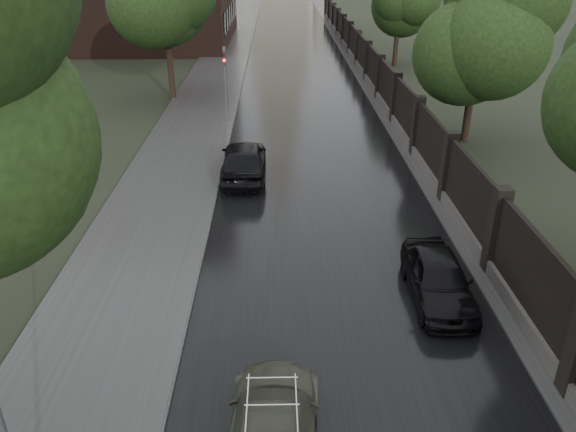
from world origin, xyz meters
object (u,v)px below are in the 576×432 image
Objects in this scene: hatchback_left at (244,159)px; tree_left_far at (165,9)px; traffic_light at (225,79)px; car_right_near at (438,278)px; volga_sedan at (272,432)px; tree_right_b at (479,35)px.

tree_left_far is at bearing -68.95° from hatchback_left.
traffic_light reaches higher than hatchback_left.
volga_sedan is at bearing -130.50° from car_right_near.
hatchback_left is at bearing 123.06° from car_right_near.
traffic_light is at bearing 113.49° from car_right_near.
traffic_light is at bearing 165.76° from tree_right_b.
traffic_light is 0.93× the size of volga_sedan.
tree_right_b is at bearing -14.24° from traffic_light.
hatchback_left is at bearing -81.40° from volga_sedan.
traffic_light is at bearing -79.79° from volga_sedan.
hatchback_left is (1.27, -7.46, -1.63)m from traffic_light.
volga_sedan is at bearing -83.36° from traffic_light.
volga_sedan is at bearing -116.70° from tree_right_b.
tree_right_b is 1.75× the size of traffic_light.
hatchback_left is at bearing -157.05° from tree_right_b.
tree_right_b reaches higher than hatchback_left.
tree_right_b reaches higher than car_right_near.
traffic_light is (-11.80, 2.99, -2.55)m from tree_right_b.
tree_left_far is 17.45m from tree_right_b.
tree_left_far reaches higher than hatchback_left.
hatchback_left reaches higher than volga_sedan.
hatchback_left is (-1.23, 14.03, 0.14)m from volga_sedan.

